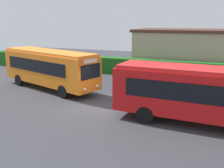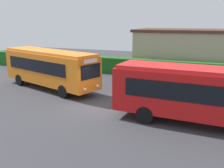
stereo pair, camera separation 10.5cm
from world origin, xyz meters
TOP-DOWN VIEW (x-y plane):
  - ground_plane at (0.00, 0.00)m, footprint 64.00×64.00m
  - bus_orange at (-5.79, 2.93)m, footprint 10.04×5.33m
  - bus_red at (7.01, -0.59)m, footprint 10.64×3.02m
  - person_left at (7.74, 2.93)m, footprint 0.44×0.47m
  - hedge_row at (0.00, 11.19)m, footprint 44.00×1.31m
  - depot_building at (4.58, 15.46)m, footprint 12.59×6.89m

SIDE VIEW (x-z plane):
  - ground_plane at x=0.00m, z-range 0.00..0.00m
  - hedge_row at x=0.00m, z-range 0.00..1.74m
  - person_left at x=7.74m, z-range 0.07..1.93m
  - bus_red at x=7.01m, z-range 0.25..3.47m
  - bus_orange at x=-5.79m, z-range 0.24..3.50m
  - depot_building at x=4.58m, z-range 0.01..4.74m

